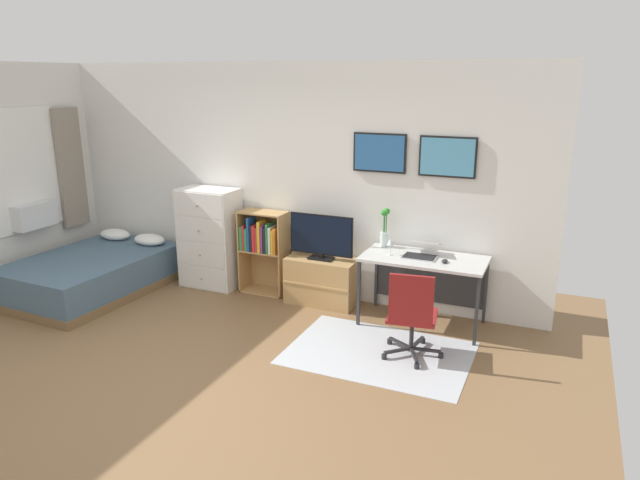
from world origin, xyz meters
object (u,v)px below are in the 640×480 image
at_px(dresser, 210,238).
at_px(desk, 425,267).
at_px(computer_mouse, 445,261).
at_px(wine_glass, 390,242).
at_px(bookshelf, 263,245).
at_px(laptop, 422,250).
at_px(bamboo_vase, 385,228).
at_px(tv_stand, 322,281).
at_px(office_chair, 412,313).
at_px(television, 321,237).
at_px(bed, 93,273).

distance_m(dresser, desk, 2.70).
height_order(computer_mouse, wine_glass, wine_glass).
bearing_deg(wine_glass, bookshelf, 172.54).
bearing_deg(laptop, bamboo_vase, 160.17).
bearing_deg(tv_stand, desk, -1.96).
height_order(tv_stand, computer_mouse, computer_mouse).
relative_size(dresser, tv_stand, 1.53).
height_order(office_chair, bamboo_vase, bamboo_vase).
bearing_deg(office_chair, bookshelf, 146.57).
bearing_deg(wine_glass, tv_stand, 168.56).
bearing_deg(television, bookshelf, 175.30).
bearing_deg(tv_stand, bamboo_vase, 7.42).
height_order(television, office_chair, television).
xyz_separation_m(dresser, wine_glass, (2.35, -0.16, 0.26)).
bearing_deg(television, laptop, -2.44).
relative_size(dresser, computer_mouse, 11.82).
height_order(computer_mouse, bamboo_vase, bamboo_vase).
relative_size(dresser, desk, 0.97).
bearing_deg(television, bed, -164.51).
distance_m(dresser, television, 1.51).
bearing_deg(laptop, desk, 35.13).
height_order(bed, bookshelf, bookshelf).
distance_m(bed, desk, 3.99).
bearing_deg(desk, bed, -169.39).
bearing_deg(laptop, dresser, 178.60).
height_order(dresser, desk, dresser).
bearing_deg(desk, wine_glass, -159.55).
height_order(dresser, television, dresser).
relative_size(bed, computer_mouse, 19.15).
bearing_deg(bed, laptop, 12.18).
relative_size(office_chair, computer_mouse, 8.27).
bearing_deg(dresser, office_chair, -18.25).
height_order(dresser, office_chair, dresser).
relative_size(tv_stand, television, 1.07).
bearing_deg(office_chair, computer_mouse, 71.70).
xyz_separation_m(bed, bookshelf, (1.92, 0.81, 0.37)).
bearing_deg(dresser, computer_mouse, -3.77).
bearing_deg(bamboo_vase, bed, -165.77).
distance_m(dresser, tv_stand, 1.54).
xyz_separation_m(tv_stand, computer_mouse, (1.43, -0.21, 0.49)).
xyz_separation_m(laptop, bamboo_vase, (-0.46, 0.16, 0.15)).
bearing_deg(bookshelf, desk, -2.41).
bearing_deg(bookshelf, wine_glass, -7.46).
bearing_deg(television, dresser, 179.73).
xyz_separation_m(bed, television, (2.71, 0.75, 0.56)).
distance_m(desk, office_chair, 0.92).
bearing_deg(desk, television, 179.10).
relative_size(television, computer_mouse, 7.26).
xyz_separation_m(bookshelf, office_chair, (2.09, -0.98, -0.14)).
height_order(bookshelf, office_chair, bookshelf).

